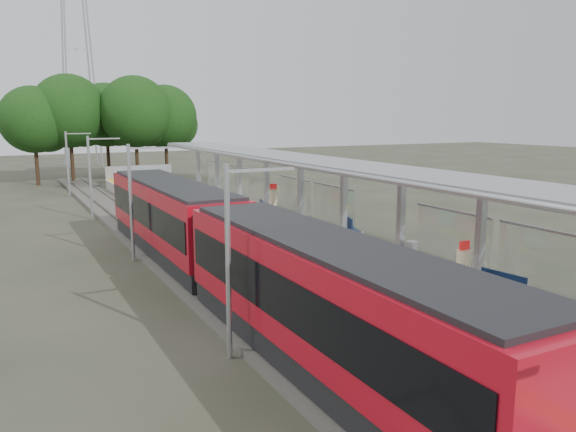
% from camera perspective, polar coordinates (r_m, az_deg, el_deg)
% --- Properties ---
extents(trackbed, '(3.00, 70.00, 0.24)m').
position_cam_1_polar(trackbed, '(28.46, -12.30, -3.35)').
color(trackbed, '#59544C').
rests_on(trackbed, ground).
extents(platform, '(6.00, 50.00, 1.00)m').
position_cam_1_polar(platform, '(29.84, -3.97, -1.77)').
color(platform, gray).
rests_on(platform, ground).
extents(tactile_strip, '(0.60, 50.00, 0.02)m').
position_cam_1_polar(tactile_strip, '(28.83, -8.63, -1.25)').
color(tactile_strip, gold).
rests_on(tactile_strip, platform).
extents(end_fence, '(6.00, 0.10, 1.20)m').
position_cam_1_polar(end_fence, '(53.25, -14.88, 4.36)').
color(end_fence, '#9EA0A5').
rests_on(end_fence, platform).
extents(train, '(2.74, 27.60, 3.62)m').
position_cam_1_polar(train, '(20.33, -6.23, -2.97)').
color(train, black).
rests_on(train, ground).
extents(canopy, '(3.27, 38.00, 3.66)m').
position_cam_1_polar(canopy, '(26.63, 2.43, 4.86)').
color(canopy, '#9EA0A5').
rests_on(canopy, platform).
extents(pylon, '(8.00, 4.00, 38.00)m').
position_cam_1_polar(pylon, '(81.42, -20.86, 18.23)').
color(pylon, '#9EA0A5').
rests_on(pylon, ground).
extents(tree_cluster, '(19.27, 12.72, 10.73)m').
position_cam_1_polar(tree_cluster, '(60.79, -18.16, 9.78)').
color(tree_cluster, '#382316').
rests_on(tree_cluster, ground).
extents(catenary_masts, '(2.08, 48.16, 5.40)m').
position_cam_1_polar(catenary_masts, '(26.60, -15.51, 1.70)').
color(catenary_masts, '#9EA0A5').
rests_on(catenary_masts, ground).
extents(bench_near, '(0.69, 1.56, 1.03)m').
position_cam_1_polar(bench_near, '(18.26, 21.20, -6.79)').
color(bench_near, '#0D1D43').
rests_on(bench_near, platform).
extents(bench_mid, '(0.98, 1.69, 1.11)m').
position_cam_1_polar(bench_mid, '(26.04, 6.23, -1.13)').
color(bench_mid, '#0D1D43').
rests_on(bench_mid, platform).
extents(bench_far, '(0.85, 1.50, 0.98)m').
position_cam_1_polar(bench_far, '(31.55, -2.48, 0.77)').
color(bench_far, '#0D1D43').
rests_on(bench_far, platform).
extents(info_pillar_near, '(0.44, 0.44, 1.94)m').
position_cam_1_polar(info_pillar_near, '(17.98, 17.34, -5.83)').
color(info_pillar_near, beige).
rests_on(info_pillar_near, platform).
extents(info_pillar_far, '(0.45, 0.45, 1.98)m').
position_cam_1_polar(info_pillar_far, '(30.89, -1.50, 1.22)').
color(info_pillar_far, beige).
rests_on(info_pillar_far, platform).
extents(litter_bin, '(0.54, 0.54, 0.92)m').
position_cam_1_polar(litter_bin, '(22.03, 12.45, -3.71)').
color(litter_bin, '#9EA0A5').
rests_on(litter_bin, platform).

